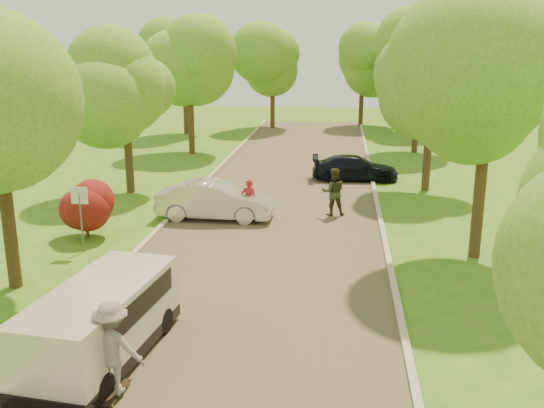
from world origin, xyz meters
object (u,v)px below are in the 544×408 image
at_px(silver_sedan, 215,200).
at_px(longboard, 116,392).
at_px(street_sign, 80,206).
at_px(person_olive, 333,192).
at_px(skateboarder, 112,348).
at_px(dark_sedan, 355,168).
at_px(minivan, 102,322).
at_px(person_striped, 249,200).

xyz_separation_m(silver_sedan, longboard, (0.58, -12.22, -0.63)).
bearing_deg(street_sign, person_olive, 33.27).
relative_size(longboard, skateboarder, 0.52).
bearing_deg(silver_sedan, dark_sedan, -35.60).
bearing_deg(silver_sedan, longboard, -176.65).
height_order(longboard, skateboarder, skateboarder).
height_order(dark_sedan, longboard, dark_sedan).
relative_size(minivan, longboard, 4.82).
height_order(street_sign, skateboarder, street_sign).
height_order(street_sign, silver_sedan, street_sign).
relative_size(dark_sedan, skateboarder, 2.27).
distance_m(street_sign, longboard, 9.07).
xyz_separation_m(street_sign, person_olive, (8.02, 5.26, -0.61)).
height_order(street_sign, person_olive, street_sign).
xyz_separation_m(longboard, person_olive, (3.95, 13.24, 0.85)).
bearing_deg(person_striped, minivan, 65.66).
height_order(skateboarder, person_olive, skateboarder).
distance_m(street_sign, skateboarder, 8.97).
xyz_separation_m(street_sign, silver_sedan, (3.50, 4.25, -0.83)).
bearing_deg(dark_sedan, minivan, 159.77).
xyz_separation_m(silver_sedan, skateboarder, (0.58, -12.22, 0.31)).
bearing_deg(dark_sedan, person_olive, 168.50).
height_order(skateboarder, person_striped, skateboarder).
distance_m(minivan, person_striped, 10.97).
height_order(street_sign, dark_sedan, street_sign).
xyz_separation_m(skateboarder, person_striped, (0.74, 12.24, -0.25)).
distance_m(longboard, skateboarder, 0.95).
height_order(minivan, person_olive, person_olive).
xyz_separation_m(person_striped, person_olive, (3.21, 0.99, 0.15)).
bearing_deg(person_striped, skateboarder, 70.13).
bearing_deg(street_sign, minivan, -63.37).
xyz_separation_m(dark_sedan, longboard, (-4.91, -19.71, -0.51)).
distance_m(street_sign, silver_sedan, 5.57).
bearing_deg(person_olive, silver_sedan, 5.81).
relative_size(silver_sedan, person_olive, 2.35).
height_order(street_sign, longboard, street_sign).
relative_size(street_sign, longboard, 2.25).
bearing_deg(skateboarder, minivan, -57.00).
bearing_deg(silver_sedan, person_olive, -76.74).
relative_size(minivan, skateboarder, 2.51).
relative_size(street_sign, minivan, 0.47).
distance_m(minivan, silver_sedan, 10.84).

